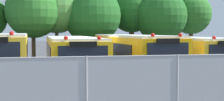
# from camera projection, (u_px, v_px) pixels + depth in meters

# --- Properties ---
(ground_plane) EXTENTS (160.00, 160.00, 0.00)m
(ground_plane) POSITION_uv_depth(u_px,v_px,m) (101.00, 78.00, 19.87)
(ground_plane) COLOR #424244
(school_bus_0) EXTENTS (2.83, 11.26, 2.73)m
(school_bus_0) POSITION_uv_depth(u_px,v_px,m) (4.00, 55.00, 18.57)
(school_bus_0) COLOR yellow
(school_bus_0) RESTS_ON ground_plane
(school_bus_1) EXTENTS (2.62, 11.57, 2.53)m
(school_bus_1) POSITION_uv_depth(u_px,v_px,m) (71.00, 55.00, 19.60)
(school_bus_1) COLOR yellow
(school_bus_1) RESTS_ON ground_plane
(school_bus_2) EXTENTS (2.66, 11.57, 2.65)m
(school_bus_2) POSITION_uv_depth(u_px,v_px,m) (131.00, 53.00, 20.36)
(school_bus_2) COLOR #EAA80C
(school_bus_2) RESTS_ON ground_plane
(school_bus_3) EXTENTS (2.82, 10.22, 2.51)m
(school_bus_3) POSITION_uv_depth(u_px,v_px,m) (187.00, 54.00, 21.07)
(school_bus_3) COLOR yellow
(school_bus_3) RESTS_ON ground_plane
(tree_2) EXTENTS (4.49, 4.49, 6.68)m
(tree_2) POSITION_uv_depth(u_px,v_px,m) (33.00, 9.00, 27.00)
(tree_2) COLOR #4C3823
(tree_2) RESTS_ON ground_plane
(tree_3) EXTENTS (4.50, 4.50, 7.06)m
(tree_3) POSITION_uv_depth(u_px,v_px,m) (56.00, 7.00, 28.54)
(tree_3) COLOR #4C3823
(tree_3) RESTS_ON ground_plane
(tree_4) EXTENTS (4.90, 4.90, 6.54)m
(tree_4) POSITION_uv_depth(u_px,v_px,m) (93.00, 16.00, 28.84)
(tree_4) COLOR #4C3823
(tree_4) RESTS_ON ground_plane
(tree_5) EXTENTS (4.15, 4.08, 6.71)m
(tree_5) POSITION_uv_depth(u_px,v_px,m) (130.00, 11.00, 30.94)
(tree_5) COLOR #4C3823
(tree_5) RESTS_ON ground_plane
(tree_6) EXTENTS (4.67, 4.67, 6.44)m
(tree_6) POSITION_uv_depth(u_px,v_px,m) (159.00, 16.00, 30.07)
(tree_6) COLOR #4C3823
(tree_6) RESTS_ON ground_plane
(tree_7) EXTENTS (3.79, 3.79, 6.26)m
(tree_7) POSITION_uv_depth(u_px,v_px,m) (192.00, 15.00, 31.46)
(tree_7) COLOR #4C3823
(tree_7) RESTS_ON ground_plane
(chainlink_fence) EXTENTS (17.23, 0.07, 2.00)m
(chainlink_fence) POSITION_uv_depth(u_px,v_px,m) (177.00, 85.00, 10.54)
(chainlink_fence) COLOR #9EA0A3
(chainlink_fence) RESTS_ON ground_plane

